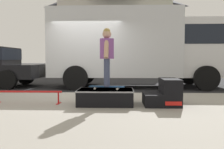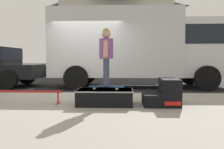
# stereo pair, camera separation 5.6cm
# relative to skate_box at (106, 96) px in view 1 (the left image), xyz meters

# --- Properties ---
(ground_plane) EXTENTS (140.00, 140.00, 0.00)m
(ground_plane) POSITION_rel_skate_box_xyz_m (-0.90, 2.53, -0.30)
(ground_plane) COLOR black
(sidewalk_slab) EXTENTS (50.00, 5.00, 0.12)m
(sidewalk_slab) POSITION_rel_skate_box_xyz_m (-0.90, -0.47, -0.24)
(sidewalk_slab) COLOR gray
(sidewalk_slab) RESTS_ON ground
(skate_box) EXTENTS (1.21, 0.81, 0.34)m
(skate_box) POSITION_rel_skate_box_xyz_m (0.00, 0.00, 0.00)
(skate_box) COLOR black
(skate_box) RESTS_ON sidewalk_slab
(kicker_ramp) EXTENTS (0.76, 0.82, 0.58)m
(kicker_ramp) POSITION_rel_skate_box_xyz_m (1.29, -0.00, 0.06)
(kicker_ramp) COLOR black
(kicker_ramp) RESTS_ON sidewalk_slab
(grind_rail) EXTENTS (1.58, 0.28, 0.29)m
(grind_rail) POSITION_rel_skate_box_xyz_m (-1.79, 0.10, 0.04)
(grind_rail) COLOR red
(grind_rail) RESTS_ON sidewalk_slab
(skateboard) EXTENTS (0.80, 0.31, 0.07)m
(skateboard) POSITION_rel_skate_box_xyz_m (0.03, 0.00, 0.21)
(skateboard) COLOR navy
(skateboard) RESTS_ON skate_box
(skater_kid) EXTENTS (0.31, 0.65, 1.27)m
(skater_kid) POSITION_rel_skate_box_xyz_m (0.03, 0.00, 0.97)
(skater_kid) COLOR #3F4766
(skater_kid) RESTS_ON skateboard
(box_truck) EXTENTS (6.91, 2.63, 3.05)m
(box_truck) POSITION_rel_skate_box_xyz_m (1.06, 4.73, 1.40)
(box_truck) COLOR silver
(box_truck) RESTS_ON ground
(house_behind) EXTENTS (9.54, 8.22, 8.40)m
(house_behind) POSITION_rel_skate_box_xyz_m (-0.20, 17.91, 3.94)
(house_behind) COLOR beige
(house_behind) RESTS_ON ground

